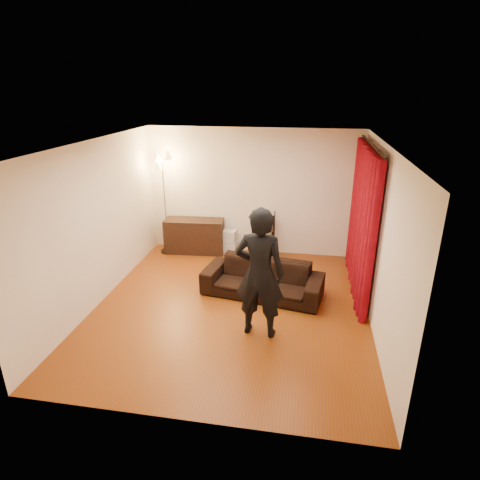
% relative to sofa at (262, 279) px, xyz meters
% --- Properties ---
extents(floor, '(5.00, 5.00, 0.00)m').
position_rel_sofa_xyz_m(floor, '(-0.46, -0.51, -0.30)').
color(floor, maroon).
rests_on(floor, ground).
extents(ceiling, '(5.00, 5.00, 0.00)m').
position_rel_sofa_xyz_m(ceiling, '(-0.46, -0.51, 2.40)').
color(ceiling, white).
rests_on(ceiling, ground).
extents(wall_back, '(5.00, 0.00, 5.00)m').
position_rel_sofa_xyz_m(wall_back, '(-0.46, 1.99, 1.05)').
color(wall_back, white).
rests_on(wall_back, ground).
extents(wall_front, '(5.00, 0.00, 5.00)m').
position_rel_sofa_xyz_m(wall_front, '(-0.46, -3.01, 1.05)').
color(wall_front, white).
rests_on(wall_front, ground).
extents(wall_left, '(0.00, 5.00, 5.00)m').
position_rel_sofa_xyz_m(wall_left, '(-2.71, -0.51, 1.05)').
color(wall_left, white).
rests_on(wall_left, ground).
extents(wall_right, '(0.00, 5.00, 5.00)m').
position_rel_sofa_xyz_m(wall_right, '(1.79, -0.51, 1.05)').
color(wall_right, white).
rests_on(wall_right, ground).
extents(curtain_rod, '(0.04, 2.65, 0.04)m').
position_rel_sofa_xyz_m(curtain_rod, '(1.69, 0.61, 2.28)').
color(curtain_rod, black).
rests_on(curtain_rod, wall_right).
extents(curtain, '(0.22, 2.65, 2.55)m').
position_rel_sofa_xyz_m(curtain, '(1.67, 0.61, 0.97)').
color(curtain, maroon).
rests_on(curtain, ground).
extents(sofa, '(2.19, 1.15, 0.61)m').
position_rel_sofa_xyz_m(sofa, '(0.00, 0.00, 0.00)').
color(sofa, black).
rests_on(sofa, ground).
extents(person, '(0.76, 0.53, 1.97)m').
position_rel_sofa_xyz_m(person, '(0.08, -1.18, 0.68)').
color(person, black).
rests_on(person, ground).
extents(media_cabinet, '(1.32, 0.57, 0.75)m').
position_rel_sofa_xyz_m(media_cabinet, '(-1.72, 1.71, 0.07)').
color(media_cabinet, '#311D12').
rests_on(media_cabinet, ground).
extents(storage_boxes, '(0.34, 0.28, 0.52)m').
position_rel_sofa_xyz_m(storage_boxes, '(-0.95, 1.80, -0.04)').
color(storage_boxes, silver).
rests_on(storage_boxes, ground).
extents(wire_shelf, '(0.46, 0.33, 0.98)m').
position_rel_sofa_xyz_m(wire_shelf, '(-0.19, 1.76, 0.18)').
color(wire_shelf, black).
rests_on(wire_shelf, ground).
extents(floor_lamp, '(0.41, 0.41, 2.18)m').
position_rel_sofa_xyz_m(floor_lamp, '(-2.31, 1.60, 0.79)').
color(floor_lamp, silver).
rests_on(floor_lamp, ground).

